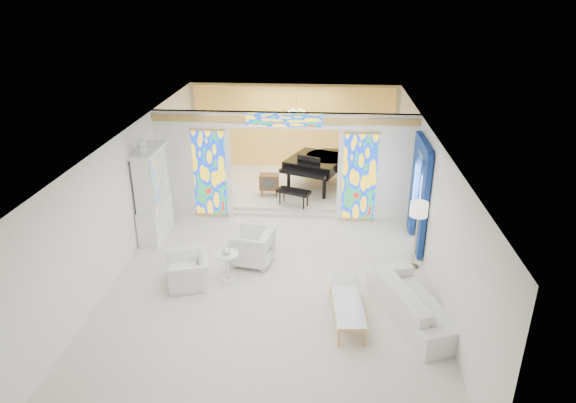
# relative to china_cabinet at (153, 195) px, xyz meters

# --- Properties ---
(floor) EXTENTS (12.00, 12.00, 0.00)m
(floor) POSITION_rel_china_cabinet_xyz_m (3.22, -0.60, -1.17)
(floor) COLOR silver
(floor) RESTS_ON ground
(ceiling) EXTENTS (7.00, 12.00, 0.02)m
(ceiling) POSITION_rel_china_cabinet_xyz_m (3.22, -0.60, 1.83)
(ceiling) COLOR white
(ceiling) RESTS_ON wall_back
(wall_back) EXTENTS (7.00, 0.02, 3.00)m
(wall_back) POSITION_rel_china_cabinet_xyz_m (3.22, 5.40, 0.33)
(wall_back) COLOR white
(wall_back) RESTS_ON floor
(wall_front) EXTENTS (7.00, 0.02, 3.00)m
(wall_front) POSITION_rel_china_cabinet_xyz_m (3.22, -6.60, 0.33)
(wall_front) COLOR white
(wall_front) RESTS_ON floor
(wall_left) EXTENTS (0.02, 12.00, 3.00)m
(wall_left) POSITION_rel_china_cabinet_xyz_m (-0.28, -0.60, 0.33)
(wall_left) COLOR white
(wall_left) RESTS_ON floor
(wall_right) EXTENTS (0.02, 12.00, 3.00)m
(wall_right) POSITION_rel_china_cabinet_xyz_m (6.72, -0.60, 0.33)
(wall_right) COLOR white
(wall_right) RESTS_ON floor
(partition_wall) EXTENTS (7.00, 0.22, 3.00)m
(partition_wall) POSITION_rel_china_cabinet_xyz_m (3.22, 1.40, 0.48)
(partition_wall) COLOR white
(partition_wall) RESTS_ON floor
(stained_glass_left) EXTENTS (0.90, 0.04, 2.40)m
(stained_glass_left) POSITION_rel_china_cabinet_xyz_m (1.19, 1.29, 0.13)
(stained_glass_left) COLOR gold
(stained_glass_left) RESTS_ON partition_wall
(stained_glass_right) EXTENTS (0.90, 0.04, 2.40)m
(stained_glass_right) POSITION_rel_china_cabinet_xyz_m (5.25, 1.29, 0.13)
(stained_glass_right) COLOR gold
(stained_glass_right) RESTS_ON partition_wall
(stained_glass_transom) EXTENTS (2.00, 0.04, 0.34)m
(stained_glass_transom) POSITION_rel_china_cabinet_xyz_m (3.22, 1.29, 1.65)
(stained_glass_transom) COLOR gold
(stained_glass_transom) RESTS_ON partition_wall
(alcove_platform) EXTENTS (6.80, 3.80, 0.18)m
(alcove_platform) POSITION_rel_china_cabinet_xyz_m (3.22, 3.50, -1.08)
(alcove_platform) COLOR silver
(alcove_platform) RESTS_ON floor
(gold_curtain_back) EXTENTS (6.70, 0.10, 2.90)m
(gold_curtain_back) POSITION_rel_china_cabinet_xyz_m (3.22, 5.28, 0.33)
(gold_curtain_back) COLOR #F5BE55
(gold_curtain_back) RESTS_ON wall_back
(chandelier) EXTENTS (0.48, 0.48, 0.30)m
(chandelier) POSITION_rel_china_cabinet_xyz_m (3.42, 3.40, 1.38)
(chandelier) COLOR gold
(chandelier) RESTS_ON ceiling
(blue_drapes) EXTENTS (0.14, 1.85, 2.65)m
(blue_drapes) POSITION_rel_china_cabinet_xyz_m (6.62, 0.10, 0.41)
(blue_drapes) COLOR navy
(blue_drapes) RESTS_ON wall_right
(china_cabinet) EXTENTS (0.56, 1.46, 2.72)m
(china_cabinet) POSITION_rel_china_cabinet_xyz_m (0.00, 0.00, 0.00)
(china_cabinet) COLOR white
(china_cabinet) RESTS_ON floor
(armchair_left) EXTENTS (1.15, 1.23, 0.66)m
(armchair_left) POSITION_rel_china_cabinet_xyz_m (1.40, -2.18, -0.84)
(armchair_left) COLOR white
(armchair_left) RESTS_ON floor
(armchair_right) EXTENTS (1.08, 1.06, 0.84)m
(armchair_right) POSITION_rel_china_cabinet_xyz_m (2.67, -1.18, -0.75)
(armchair_right) COLOR silver
(armchair_right) RESTS_ON floor
(sofa) EXTENTS (1.80, 2.72, 0.74)m
(sofa) POSITION_rel_china_cabinet_xyz_m (6.17, -3.07, -0.80)
(sofa) COLOR white
(sofa) RESTS_ON floor
(side_table) EXTENTS (0.53, 0.53, 0.65)m
(side_table) POSITION_rel_china_cabinet_xyz_m (2.22, -1.95, -0.74)
(side_table) COLOR white
(side_table) RESTS_ON floor
(vase) EXTENTS (0.25, 0.25, 0.20)m
(vase) POSITION_rel_china_cabinet_xyz_m (2.22, -1.95, -0.41)
(vase) COLOR silver
(vase) RESTS_ON side_table
(coffee_table) EXTENTS (0.72, 1.89, 0.41)m
(coffee_table) POSITION_rel_china_cabinet_xyz_m (4.82, -3.18, -0.79)
(coffee_table) COLOR silver
(coffee_table) RESTS_ON floor
(floor_lamp) EXTENTS (0.51, 0.51, 1.64)m
(floor_lamp) POSITION_rel_china_cabinet_xyz_m (6.42, -1.11, 0.23)
(floor_lamp) COLOR gold
(floor_lamp) RESTS_ON floor
(grand_piano) EXTENTS (2.57, 3.07, 1.18)m
(grand_piano) POSITION_rel_china_cabinet_xyz_m (4.22, 3.38, -0.19)
(grand_piano) COLOR black
(grand_piano) RESTS_ON alcove_platform
(tv_console) EXTENTS (0.57, 0.40, 0.65)m
(tv_console) POSITION_rel_china_cabinet_xyz_m (2.66, 2.57, -0.56)
(tv_console) COLOR brown
(tv_console) RESTS_ON alcove_platform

